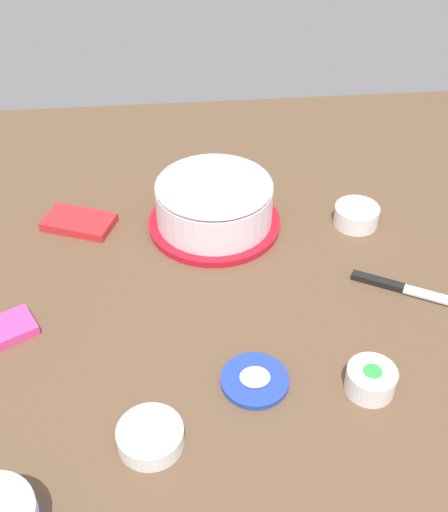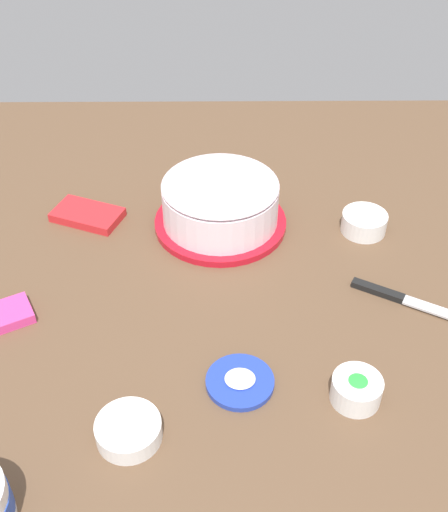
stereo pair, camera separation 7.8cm
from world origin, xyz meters
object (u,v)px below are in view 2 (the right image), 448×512
object	(u,v)px
spreading_knife	(404,299)
sprinkle_bowl_green	(357,389)
frosted_cake	(220,204)
sprinkle_bowl_blue	(364,222)
sprinkle_bowl_orange	(129,430)
frosting_tub_lid	(240,381)
candy_box_lower	(88,215)

from	to	relation	value
spreading_knife	sprinkle_bowl_green	distance (m)	0.24
frosted_cake	sprinkle_bowl_blue	xyz separation A→B (m)	(-0.29, 0.02, -0.03)
frosted_cake	sprinkle_bowl_orange	xyz separation A→B (m)	(0.13, 0.50, -0.04)
frosting_tub_lid	sprinkle_bowl_orange	distance (m)	0.19
frosted_cake	sprinkle_bowl_orange	size ratio (longest dim) A/B	2.81
sprinkle_bowl_orange	frosted_cake	bearing A→B (deg)	-104.88
frosted_cake	sprinkle_bowl_orange	distance (m)	0.52
sprinkle_bowl_orange	sprinkle_bowl_green	size ratio (longest dim) A/B	1.24
sprinkle_bowl_blue	sprinkle_bowl_orange	distance (m)	0.64
sprinkle_bowl_orange	sprinkle_bowl_green	world-z (taller)	sprinkle_bowl_green
frosting_tub_lid	sprinkle_bowl_green	world-z (taller)	sprinkle_bowl_green
spreading_knife	sprinkle_bowl_orange	size ratio (longest dim) A/B	2.25
frosting_tub_lid	frosted_cake	bearing A→B (deg)	-85.99
frosting_tub_lid	spreading_knife	distance (m)	0.35
frosted_cake	sprinkle_bowl_orange	world-z (taller)	frosted_cake
sprinkle_bowl_blue	spreading_knife	bearing A→B (deg)	99.91
frosting_tub_lid	sprinkle_bowl_green	xyz separation A→B (m)	(-0.17, 0.03, 0.02)
frosted_cake	sprinkle_bowl_green	distance (m)	0.48
frosted_cake	spreading_knife	size ratio (longest dim) A/B	1.25
sprinkle_bowl_blue	candy_box_lower	xyz separation A→B (m)	(0.56, -0.05, -0.01)
sprinkle_bowl_orange	candy_box_lower	bearing A→B (deg)	-74.98
sprinkle_bowl_green	candy_box_lower	distance (m)	0.67
sprinkle_bowl_orange	sprinkle_bowl_blue	bearing A→B (deg)	-131.22
candy_box_lower	sprinkle_bowl_blue	bearing A→B (deg)	-162.95
spreading_knife	sprinkle_bowl_green	size ratio (longest dim) A/B	2.80
sprinkle_bowl_blue	candy_box_lower	bearing A→B (deg)	-4.64
sprinkle_bowl_blue	sprinkle_bowl_orange	world-z (taller)	sprinkle_bowl_blue
frosting_tub_lid	sprinkle_bowl_green	size ratio (longest dim) A/B	1.40
spreading_knife	candy_box_lower	size ratio (longest dim) A/B	1.55
frosting_tub_lid	sprinkle_bowl_green	bearing A→B (deg)	170.53
frosted_cake	sprinkle_bowl_green	bearing A→B (deg)	114.88
sprinkle_bowl_orange	frosting_tub_lid	bearing A→B (deg)	-149.89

